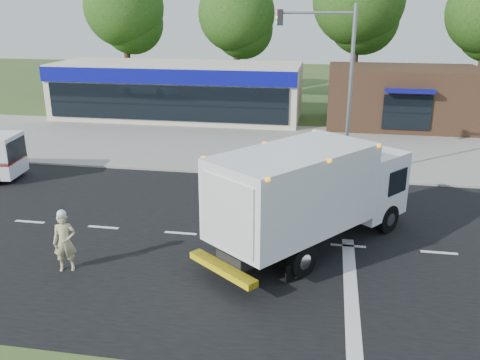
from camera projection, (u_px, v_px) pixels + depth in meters
The scene contains 11 objects.
ground at pixel (262, 240), 18.02m from camera, with size 120.00×120.00×0.00m, color #385123.
road_asphalt at pixel (262, 240), 18.02m from camera, with size 60.00×14.00×0.02m, color black.
sidewalk at pixel (284, 169), 25.65m from camera, with size 60.00×2.40×0.12m, color gray.
parking_apron at pixel (292, 142), 31.07m from camera, with size 60.00×9.00×0.02m, color gray.
lane_markings at pixel (298, 260), 16.54m from camera, with size 55.20×7.00×0.01m.
ems_box_truck at pixel (312, 190), 16.76m from camera, with size 7.03×8.01×3.63m.
emergency_worker at pixel (65, 241), 15.64m from camera, with size 0.81×0.66×2.03m.
retail_strip_mall at pixel (177, 91), 37.43m from camera, with size 18.00×6.20×4.00m.
brown_storefront at pixel (402, 97), 34.86m from camera, with size 10.00×6.70×4.00m.
traffic_signal_pole at pixel (337, 74), 23.14m from camera, with size 3.51×0.25×8.00m.
background_trees at pixel (298, 13), 42.04m from camera, with size 36.77×7.39×12.10m.
Camera 1 is at (2.06, -16.27, 7.82)m, focal length 38.00 mm.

